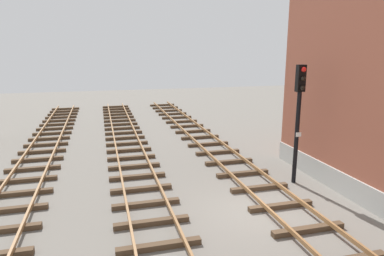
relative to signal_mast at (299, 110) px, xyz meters
name	(u,v)px	position (x,y,z in m)	size (l,w,h in m)	color
ground_plane	(258,211)	(-2.71, -2.11, -3.20)	(80.00, 80.00, 0.00)	slate
track_near_building	(281,205)	(-1.82, -2.11, -3.07)	(2.50, 50.45, 0.32)	#4C3826
track_centre	(152,221)	(-6.55, -2.11, -3.07)	(2.50, 50.45, 0.32)	#4C3826
signal_mast	(299,110)	(0.00, 0.00, 0.00)	(0.36, 0.40, 5.07)	black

